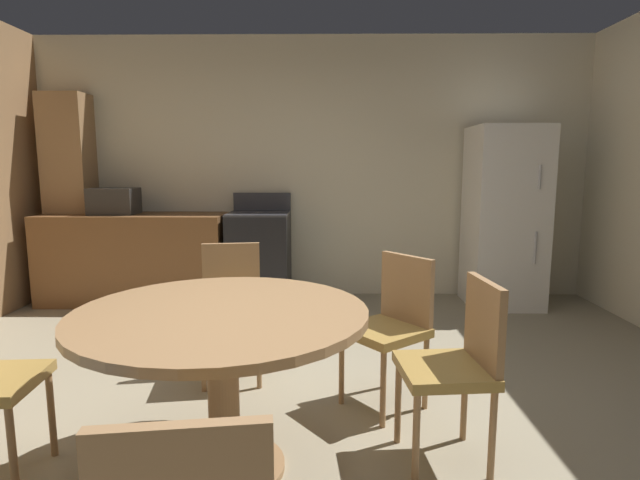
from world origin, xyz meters
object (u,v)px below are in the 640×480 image
Objects in this scene: oven_range at (260,257)px; dining_table at (222,343)px; microwave at (114,201)px; chair_east at (458,359)px; chair_north at (231,301)px; refrigerator at (504,217)px; chair_northeast at (392,320)px.

dining_table is at bearing -85.68° from oven_range.
oven_range is 1.55m from microwave.
chair_east is 1.00× the size of chair_north.
refrigerator is at bearing 117.57° from chair_north.
chair_east is at bearing -112.80° from refrigerator.
chair_north is (1.50, -1.79, -0.53)m from microwave.
chair_northeast is at bearing 38.53° from dining_table.
dining_table is 1.08m from chair_north.
microwave is 3.36m from chair_northeast.
microwave reaches higher than chair_east.
chair_east is at bearing 73.27° from chair_northeast.
refrigerator is at bearing -117.87° from chair_east.
oven_range is at bearing -70.08° from chair_east.
chair_northeast is at bearing -73.27° from chair_east.
oven_range is at bearing -102.73° from chair_northeast.
microwave is 0.51× the size of chair_north.
chair_east and chair_north have the same top height.
microwave is at bearing -50.33° from chair_east.
chair_east is (1.29, -2.76, 0.03)m from oven_range.
oven_range is at bearing 94.32° from dining_table.
oven_range is 1.26× the size of chair_east.
oven_range reaches higher than chair_east.
chair_north is at bearing -59.92° from chair_northeast.
chair_northeast is 1.08m from chair_north.
dining_table is at bearing 0.00° from chair_northeast.
dining_table is 1.08m from chair_east.
dining_table is 1.08m from chair_northeast.
oven_range is at bearing 0.14° from microwave.
dining_table is at bearing 0.00° from chair_north.
microwave reaches higher than dining_table.
refrigerator is 2.02× the size of chair_northeast.
refrigerator reaches higher than dining_table.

